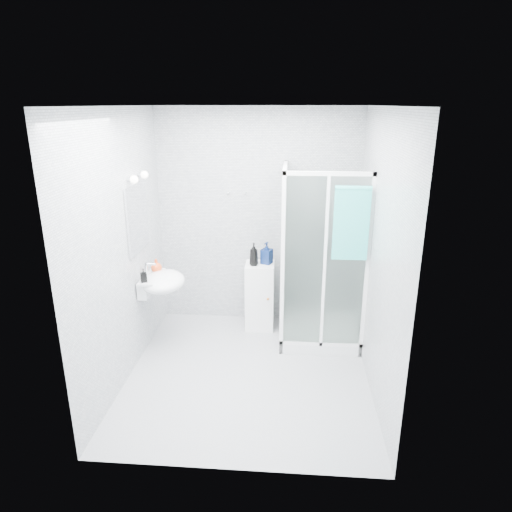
# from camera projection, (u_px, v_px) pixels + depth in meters

# --- Properties ---
(room) EXTENTS (2.40, 2.60, 2.60)m
(room) POSITION_uv_depth(u_px,v_px,m) (248.00, 252.00, 4.25)
(room) COLOR silver
(room) RESTS_ON ground
(shower_enclosure) EXTENTS (0.90, 0.95, 2.00)m
(shower_enclosure) POSITION_uv_depth(u_px,v_px,m) (313.00, 304.00, 5.19)
(shower_enclosure) COLOR white
(shower_enclosure) RESTS_ON ground
(wall_basin) EXTENTS (0.46, 0.56, 0.35)m
(wall_basin) POSITION_uv_depth(u_px,v_px,m) (161.00, 282.00, 4.91)
(wall_basin) COLOR white
(wall_basin) RESTS_ON ground
(mirror) EXTENTS (0.02, 0.60, 0.70)m
(mirror) POSITION_uv_depth(u_px,v_px,m) (137.00, 218.00, 4.70)
(mirror) COLOR white
(mirror) RESTS_ON room
(vanity_lights) EXTENTS (0.10, 0.40, 0.08)m
(vanity_lights) POSITION_uv_depth(u_px,v_px,m) (139.00, 177.00, 4.56)
(vanity_lights) COLOR silver
(vanity_lights) RESTS_ON room
(wall_hooks) EXTENTS (0.23, 0.06, 0.03)m
(wall_hooks) POSITION_uv_depth(u_px,v_px,m) (237.00, 193.00, 5.35)
(wall_hooks) COLOR silver
(wall_hooks) RESTS_ON room
(storage_cabinet) EXTENTS (0.34, 0.37, 0.82)m
(storage_cabinet) POSITION_uv_depth(u_px,v_px,m) (260.00, 296.00, 5.51)
(storage_cabinet) COLOR white
(storage_cabinet) RESTS_ON ground
(hand_towel) EXTENTS (0.35, 0.05, 0.74)m
(hand_towel) POSITION_uv_depth(u_px,v_px,m) (351.00, 222.00, 4.45)
(hand_towel) COLOR #32BEB4
(hand_towel) RESTS_ON shower_enclosure
(shampoo_bottle_a) EXTENTS (0.12, 0.12, 0.27)m
(shampoo_bottle_a) POSITION_uv_depth(u_px,v_px,m) (254.00, 254.00, 5.30)
(shampoo_bottle_a) COLOR black
(shampoo_bottle_a) RESTS_ON storage_cabinet
(shampoo_bottle_b) EXTENTS (0.15, 0.16, 0.26)m
(shampoo_bottle_b) POSITION_uv_depth(u_px,v_px,m) (267.00, 253.00, 5.36)
(shampoo_bottle_b) COLOR #0D1F4E
(shampoo_bottle_b) RESTS_ON storage_cabinet
(soap_dispenser_orange) EXTENTS (0.15, 0.15, 0.15)m
(soap_dispenser_orange) POSITION_uv_depth(u_px,v_px,m) (156.00, 266.00, 4.97)
(soap_dispenser_orange) COLOR #DD471A
(soap_dispenser_orange) RESTS_ON wall_basin
(soap_dispenser_black) EXTENTS (0.08, 0.09, 0.14)m
(soap_dispenser_black) POSITION_uv_depth(u_px,v_px,m) (144.00, 275.00, 4.70)
(soap_dispenser_black) COLOR black
(soap_dispenser_black) RESTS_ON wall_basin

